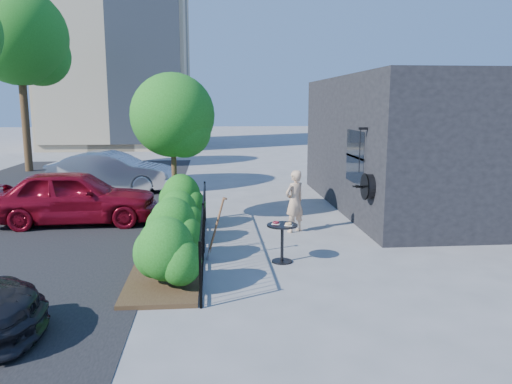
{
  "coord_description": "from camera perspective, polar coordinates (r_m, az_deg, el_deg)",
  "views": [
    {
      "loc": [
        -1.29,
        -10.51,
        3.21
      ],
      "look_at": [
        -0.3,
        0.69,
        1.2
      ],
      "focal_mm": 35.0,
      "sensor_mm": 36.0,
      "label": 1
    }
  ],
  "objects": [
    {
      "name": "street_tree_far",
      "position": [
        26.09,
        -25.34,
        15.14
      ],
      "size": [
        4.4,
        4.4,
        8.28
      ],
      "color": "#3F2B19",
      "rests_on": "ground"
    },
    {
      "name": "shrubs",
      "position": [
        10.93,
        -9.2,
        -3.27
      ],
      "size": [
        1.1,
        5.6,
        1.24
      ],
      "color": "#1C5F15",
      "rests_on": "ground"
    },
    {
      "name": "cafe_table",
      "position": [
        10.17,
        3.01,
        -5.06
      ],
      "size": [
        0.63,
        0.63,
        0.84
      ],
      "rotation": [
        0.0,
        0.0,
        -0.34
      ],
      "color": "black",
      "rests_on": "ground"
    },
    {
      "name": "car_silver",
      "position": [
        19.03,
        -16.13,
        2.25
      ],
      "size": [
        4.59,
        1.99,
        1.47
      ],
      "primitive_type": "imported",
      "rotation": [
        0.0,
        0.0,
        1.47
      ],
      "color": "#B1B1B6",
      "rests_on": "ground"
    },
    {
      "name": "woman",
      "position": [
        12.53,
        4.43,
        -1.06
      ],
      "size": [
        0.68,
        0.63,
        1.57
      ],
      "primitive_type": "imported",
      "rotation": [
        0.0,
        0.0,
        3.74
      ],
      "color": "tan",
      "rests_on": "ground"
    },
    {
      "name": "patio_tree",
      "position": [
        13.31,
        -9.24,
        8.08
      ],
      "size": [
        2.2,
        2.2,
        3.94
      ],
      "color": "#3F2B19",
      "rests_on": "ground"
    },
    {
      "name": "ground",
      "position": [
        11.07,
        1.85,
        -6.74
      ],
      "size": [
        120.0,
        120.0,
        0.0
      ],
      "primitive_type": "plane",
      "color": "gray",
      "rests_on": "ground"
    },
    {
      "name": "planting_bed",
      "position": [
        11.02,
        -9.66,
        -6.74
      ],
      "size": [
        1.3,
        6.0,
        0.08
      ],
      "primitive_type": "cube",
      "color": "#382616",
      "rests_on": "ground"
    },
    {
      "name": "shop_building",
      "position": [
        16.52,
        19.29,
        5.36
      ],
      "size": [
        6.22,
        9.0,
        4.0
      ],
      "color": "black",
      "rests_on": "ground"
    },
    {
      "name": "car_red",
      "position": [
        14.21,
        -20.03,
        -0.5
      ],
      "size": [
        4.38,
        1.86,
        1.48
      ],
      "primitive_type": "imported",
      "rotation": [
        0.0,
        0.0,
        1.6
      ],
      "color": "maroon",
      "rests_on": "ground"
    },
    {
      "name": "fence",
      "position": [
        10.84,
        -6.04,
        -4.07
      ],
      "size": [
        0.05,
        6.05,
        1.1
      ],
      "color": "black",
      "rests_on": "ground"
    },
    {
      "name": "shovel",
      "position": [
        10.4,
        -4.72,
        -4.52
      ],
      "size": [
        0.45,
        0.17,
        1.33
      ],
      "color": "brown",
      "rests_on": "ground"
    }
  ]
}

